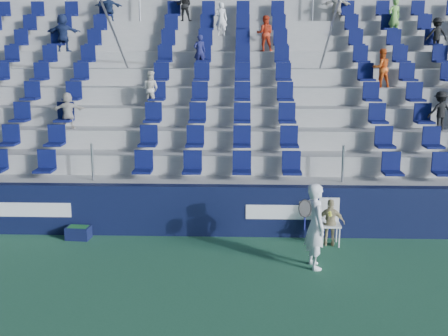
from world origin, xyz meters
name	(u,v)px	position (x,y,z in m)	size (l,w,h in m)	color
ground	(208,291)	(0.00, 0.00, 0.00)	(70.00, 70.00, 0.00)	#296041
sponsor_wall	(216,210)	(0.00, 3.15, 0.60)	(24.00, 0.32, 1.20)	black
grandstand	(223,118)	(0.00, 8.24, 2.14)	(24.00, 8.17, 6.63)	#A9A9A4
tennis_player	(316,226)	(2.08, 1.23, 0.87)	(0.69, 0.70, 1.74)	white
line_judge_chair	(330,218)	(2.59, 2.66, 0.59)	(0.46, 0.47, 1.04)	white
line_judge	(330,223)	(2.59, 2.50, 0.54)	(0.63, 0.26, 1.07)	tan
ball_bin	(78,232)	(-3.18, 2.75, 0.17)	(0.57, 0.40, 0.30)	#0F1437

